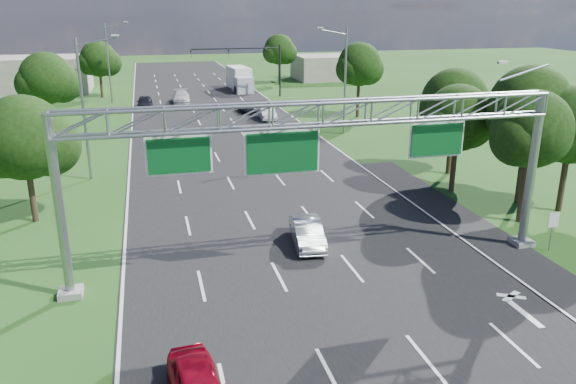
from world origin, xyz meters
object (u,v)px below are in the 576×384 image
object	(u,v)px
traffic_signal	(255,59)
silver_sedan	(307,232)
regulatory_sign	(553,223)
box_truck	(240,79)
sign_gantry	(322,127)

from	to	relation	value
traffic_signal	silver_sedan	distance (m)	50.88
traffic_signal	regulatory_sign	bearing A→B (deg)	-84.80
regulatory_sign	silver_sedan	bearing A→B (deg)	162.17
silver_sedan	traffic_signal	bearing A→B (deg)	88.88
traffic_signal	silver_sedan	xyz separation A→B (m)	(-6.97, -50.20, -4.48)
regulatory_sign	traffic_signal	distance (m)	54.37
regulatory_sign	silver_sedan	distance (m)	12.52
regulatory_sign	box_truck	size ratio (longest dim) A/B	0.23
sign_gantry	box_truck	distance (m)	61.07
sign_gantry	regulatory_sign	bearing A→B (deg)	-4.83
silver_sedan	sign_gantry	bearing A→B (deg)	-86.83
silver_sedan	regulatory_sign	bearing A→B (deg)	-11.04
sign_gantry	silver_sedan	bearing A→B (deg)	86.38
regulatory_sign	traffic_signal	world-z (taller)	traffic_signal
sign_gantry	silver_sedan	world-z (taller)	sign_gantry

